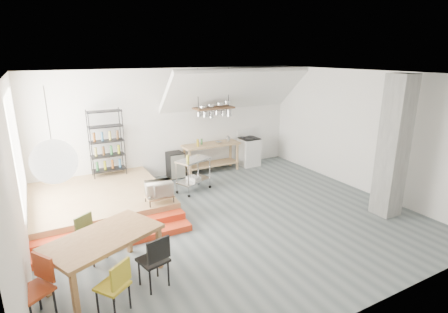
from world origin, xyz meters
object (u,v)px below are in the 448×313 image
rolling_cart (193,170)px  mini_fridge (175,165)px  dining_table (104,241)px  stove (249,151)px

rolling_cart → mini_fridge: bearing=68.7°
dining_table → rolling_cart: bearing=21.6°
dining_table → mini_fridge: dining_table is taller
stove → mini_fridge: size_ratio=1.52×
rolling_cart → dining_table: bearing=-156.9°
stove → rolling_cart: stove is taller
dining_table → mini_fridge: 5.08m
stove → dining_table: stove is taller
rolling_cart → mini_fridge: (-0.03, 1.27, -0.19)m
dining_table → rolling_cart: rolling_cart is taller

